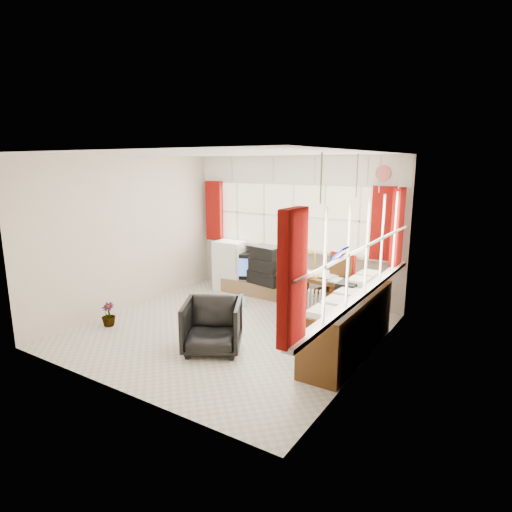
{
  "coord_description": "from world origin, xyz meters",
  "views": [
    {
      "loc": [
        3.46,
        -4.72,
        2.38
      ],
      "look_at": [
        0.12,
        0.55,
        1.01
      ],
      "focal_mm": 30.0,
      "sensor_mm": 36.0,
      "label": 1
    }
  ],
  "objects_px": {
    "desk": "(318,294)",
    "credenza": "(349,323)",
    "radiator": "(308,311)",
    "tv_bench": "(259,287)",
    "crt_tv": "(250,265)",
    "mini_fridge": "(231,265)",
    "task_chair": "(337,287)",
    "office_chair": "(212,326)",
    "desk_lamp": "(315,259)"
  },
  "relations": [
    {
      "from": "desk",
      "to": "credenza",
      "type": "relative_size",
      "value": 0.62
    },
    {
      "from": "radiator",
      "to": "tv_bench",
      "type": "bearing_deg",
      "value": 146.59
    },
    {
      "from": "radiator",
      "to": "crt_tv",
      "type": "xyz_separation_m",
      "value": [
        -1.75,
        1.11,
        0.26
      ]
    },
    {
      "from": "radiator",
      "to": "mini_fridge",
      "type": "height_order",
      "value": "mini_fridge"
    },
    {
      "from": "tv_bench",
      "to": "task_chair",
      "type": "bearing_deg",
      "value": -18.56
    },
    {
      "from": "radiator",
      "to": "mini_fridge",
      "type": "xyz_separation_m",
      "value": [
        -2.11,
        1.0,
        0.23
      ]
    },
    {
      "from": "crt_tv",
      "to": "office_chair",
      "type": "bearing_deg",
      "value": -67.07
    },
    {
      "from": "credenza",
      "to": "desk",
      "type": "bearing_deg",
      "value": 131.49
    },
    {
      "from": "desk",
      "to": "crt_tv",
      "type": "height_order",
      "value": "crt_tv"
    },
    {
      "from": "credenza",
      "to": "office_chair",
      "type": "bearing_deg",
      "value": -149.76
    },
    {
      "from": "radiator",
      "to": "crt_tv",
      "type": "bearing_deg",
      "value": 147.61
    },
    {
      "from": "desk",
      "to": "credenza",
      "type": "height_order",
      "value": "credenza"
    },
    {
      "from": "desk",
      "to": "tv_bench",
      "type": "distance_m",
      "value": 1.56
    },
    {
      "from": "office_chair",
      "to": "tv_bench",
      "type": "relative_size",
      "value": 0.52
    },
    {
      "from": "task_chair",
      "to": "office_chair",
      "type": "xyz_separation_m",
      "value": [
        -0.97,
        -1.8,
        -0.23
      ]
    },
    {
      "from": "desk",
      "to": "desk_lamp",
      "type": "xyz_separation_m",
      "value": [
        -0.0,
        -0.17,
        0.6
      ]
    },
    {
      "from": "office_chair",
      "to": "mini_fridge",
      "type": "xyz_separation_m",
      "value": [
        -1.44,
        2.43,
        0.13
      ]
    },
    {
      "from": "tv_bench",
      "to": "credenza",
      "type": "bearing_deg",
      "value": -33.71
    },
    {
      "from": "desk_lamp",
      "to": "tv_bench",
      "type": "bearing_deg",
      "value": 152.83
    },
    {
      "from": "office_chair",
      "to": "mini_fridge",
      "type": "height_order",
      "value": "mini_fridge"
    },
    {
      "from": "office_chair",
      "to": "tv_bench",
      "type": "distance_m",
      "value": 2.53
    },
    {
      "from": "office_chair",
      "to": "radiator",
      "type": "xyz_separation_m",
      "value": [
        0.67,
        1.43,
        -0.11
      ]
    },
    {
      "from": "desk_lamp",
      "to": "radiator",
      "type": "distance_m",
      "value": 0.79
    },
    {
      "from": "office_chair",
      "to": "mini_fridge",
      "type": "bearing_deg",
      "value": 91.09
    },
    {
      "from": "tv_bench",
      "to": "mini_fridge",
      "type": "distance_m",
      "value": 0.74
    },
    {
      "from": "desk",
      "to": "crt_tv",
      "type": "distance_m",
      "value": 1.87
    },
    {
      "from": "task_chair",
      "to": "tv_bench",
      "type": "relative_size",
      "value": 0.75
    },
    {
      "from": "office_chair",
      "to": "radiator",
      "type": "relative_size",
      "value": 1.31
    },
    {
      "from": "tv_bench",
      "to": "mini_fridge",
      "type": "bearing_deg",
      "value": 176.4
    },
    {
      "from": "desk_lamp",
      "to": "task_chair",
      "type": "bearing_deg",
      "value": 24.75
    },
    {
      "from": "radiator",
      "to": "tv_bench",
      "type": "height_order",
      "value": "radiator"
    },
    {
      "from": "tv_bench",
      "to": "desk",
      "type": "bearing_deg",
      "value": -21.47
    },
    {
      "from": "task_chair",
      "to": "office_chair",
      "type": "bearing_deg",
      "value": -118.18
    },
    {
      "from": "radiator",
      "to": "task_chair",
      "type": "bearing_deg",
      "value": 52.02
    },
    {
      "from": "desk",
      "to": "mini_fridge",
      "type": "xyz_separation_m",
      "value": [
        -2.09,
        0.6,
        0.08
      ]
    },
    {
      "from": "tv_bench",
      "to": "office_chair",
      "type": "bearing_deg",
      "value": -71.87
    },
    {
      "from": "crt_tv",
      "to": "desk_lamp",
      "type": "bearing_deg",
      "value": -27.13
    },
    {
      "from": "desk_lamp",
      "to": "mini_fridge",
      "type": "xyz_separation_m",
      "value": [
        -2.09,
        0.78,
        -0.52
      ]
    },
    {
      "from": "office_chair",
      "to": "mini_fridge",
      "type": "relative_size",
      "value": 0.79
    },
    {
      "from": "radiator",
      "to": "desk_lamp",
      "type": "bearing_deg",
      "value": 96.72
    },
    {
      "from": "credenza",
      "to": "tv_bench",
      "type": "relative_size",
      "value": 1.43
    },
    {
      "from": "desk",
      "to": "credenza",
      "type": "distance_m",
      "value": 1.28
    },
    {
      "from": "task_chair",
      "to": "radiator",
      "type": "distance_m",
      "value": 0.58
    },
    {
      "from": "desk",
      "to": "office_chair",
      "type": "bearing_deg",
      "value": -109.56
    },
    {
      "from": "radiator",
      "to": "tv_bench",
      "type": "xyz_separation_m",
      "value": [
        -1.46,
        0.96,
        -0.1
      ]
    },
    {
      "from": "desk_lamp",
      "to": "office_chair",
      "type": "height_order",
      "value": "desk_lamp"
    },
    {
      "from": "office_chair",
      "to": "radiator",
      "type": "height_order",
      "value": "office_chair"
    },
    {
      "from": "desk_lamp",
      "to": "tv_bench",
      "type": "distance_m",
      "value": 1.82
    },
    {
      "from": "desk",
      "to": "mini_fridge",
      "type": "bearing_deg",
      "value": 163.86
    },
    {
      "from": "task_chair",
      "to": "crt_tv",
      "type": "relative_size",
      "value": 1.56
    }
  ]
}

